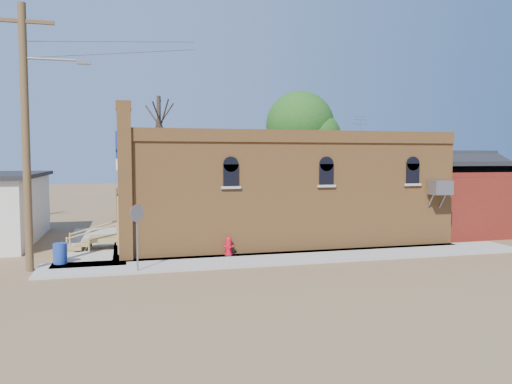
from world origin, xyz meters
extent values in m
plane|color=brown|center=(0.00, 0.00, 0.00)|extent=(120.00, 120.00, 0.00)
cube|color=#9E9991|center=(1.50, 0.90, 0.04)|extent=(19.00, 2.20, 0.08)
cube|color=#9E9991|center=(-6.30, 6.00, 0.04)|extent=(2.60, 10.00, 0.08)
cube|color=#A86A33|center=(2.00, 5.50, 2.25)|extent=(14.00, 7.00, 4.50)
cube|color=black|center=(2.00, 5.50, 4.55)|extent=(13.80, 6.80, 0.12)
cube|color=#A86A33|center=(-5.00, 5.50, 2.90)|extent=(0.50, 7.40, 5.80)
cube|color=navy|center=(-5.30, 4.30, 4.00)|extent=(0.08, 1.10, 1.56)
cube|color=gray|center=(8.10, 1.55, 2.60)|extent=(0.85, 0.65, 0.60)
cube|color=#602310|center=(11.50, 5.50, 1.60)|extent=(5.00, 6.00, 3.20)
cylinder|color=#503E20|center=(-8.20, 1.20, 4.50)|extent=(0.26, 0.26, 9.00)
cube|color=#503E20|center=(-8.20, 1.20, 8.40)|extent=(2.00, 0.12, 0.12)
cylinder|color=gray|center=(-7.30, 1.20, 7.20)|extent=(1.80, 0.08, 0.08)
cube|color=gray|center=(-6.30, 1.20, 7.15)|extent=(0.45, 0.22, 0.14)
cylinder|color=#413525|center=(-3.00, 13.00, 3.75)|extent=(0.24, 0.24, 7.50)
cylinder|color=#413525|center=(6.00, 13.50, 3.15)|extent=(0.28, 0.28, 6.30)
sphere|color=#1E4D16|center=(6.00, 13.50, 5.95)|extent=(4.40, 4.40, 4.40)
cylinder|color=red|center=(-1.13, 1.80, 0.11)|extent=(0.35, 0.35, 0.06)
cylinder|color=red|center=(-1.13, 1.80, 0.42)|extent=(0.24, 0.24, 0.56)
sphere|color=red|center=(-1.13, 1.80, 0.71)|extent=(0.22, 0.22, 0.22)
cylinder|color=red|center=(-1.13, 1.66, 0.42)|extent=(0.11, 0.13, 0.10)
cylinder|color=red|center=(-1.27, 1.80, 0.42)|extent=(0.13, 0.11, 0.10)
cylinder|color=red|center=(-0.99, 1.80, 0.42)|extent=(0.13, 0.11, 0.10)
cylinder|color=gray|center=(-4.63, 0.00, 1.10)|extent=(0.07, 0.07, 2.04)
cylinder|color=gray|center=(-4.63, -0.02, 2.03)|extent=(0.49, 0.41, 0.61)
cylinder|color=red|center=(-4.63, 0.02, 2.03)|extent=(0.49, 0.41, 0.61)
cylinder|color=navy|center=(-7.30, 1.85, 0.45)|extent=(0.58, 0.58, 0.74)
camera|label=1|loc=(-5.00, -17.07, 3.90)|focal=35.00mm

